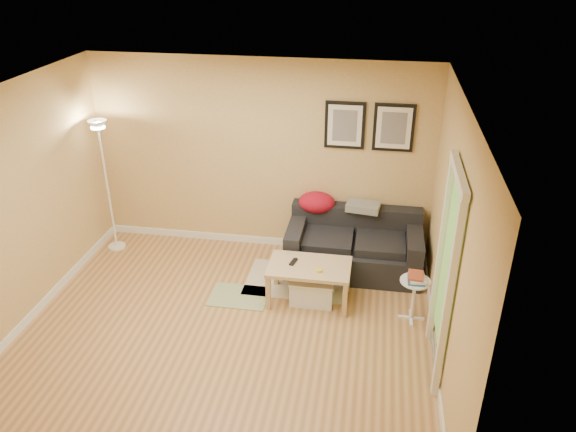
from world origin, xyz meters
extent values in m
plane|color=tan|center=(0.00, 0.00, 0.00)|extent=(4.50, 4.50, 0.00)
plane|color=white|center=(0.00, 0.00, 2.60)|extent=(4.50, 4.50, 0.00)
plane|color=tan|center=(0.00, 2.00, 1.30)|extent=(4.50, 0.00, 4.50)
plane|color=tan|center=(0.00, -2.00, 1.30)|extent=(4.50, 0.00, 4.50)
plane|color=tan|center=(-2.25, 0.00, 1.30)|extent=(0.00, 4.00, 4.00)
plane|color=tan|center=(2.25, 0.00, 1.30)|extent=(0.00, 4.00, 4.00)
cube|color=white|center=(0.00, 1.99, 0.05)|extent=(4.50, 0.02, 0.10)
cube|color=white|center=(-2.24, 0.00, 0.05)|extent=(0.02, 4.00, 0.10)
cube|color=white|center=(2.24, 0.00, 0.05)|extent=(0.02, 4.00, 0.10)
cube|color=beige|center=(0.61, 1.12, 0.01)|extent=(1.25, 0.85, 0.01)
cube|color=#668C4C|center=(-0.02, 0.66, 0.01)|extent=(0.70, 0.50, 0.01)
cube|color=black|center=(0.63, 0.78, 0.49)|extent=(0.09, 0.17, 0.02)
cylinder|color=yellow|center=(0.95, 0.63, 0.49)|extent=(0.07, 0.07, 0.03)
camera|label=1|loc=(1.48, -4.72, 3.90)|focal=34.66mm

